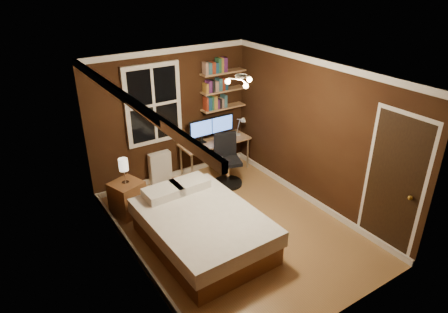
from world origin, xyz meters
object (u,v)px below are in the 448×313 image
bed (202,228)px  monitor_left (201,131)px  radiator (160,168)px  office_chair (227,166)px  nightstand (127,198)px  bedside_lamp (124,171)px  desk (215,144)px  desk_lamp (241,126)px  monitor_right (222,126)px

bed → monitor_left: size_ratio=4.06×
radiator → office_chair: size_ratio=0.64×
nightstand → bedside_lamp: (0.00, 0.00, 0.51)m
radiator → monitor_left: bearing=-6.7°
radiator → office_chair: 1.27m
bedside_lamp → monitor_left: 1.84m
monitor_left → radiator: bearing=173.3°
bed → bedside_lamp: (-0.61, 1.41, 0.50)m
nightstand → desk: (2.02, 0.47, 0.32)m
bed → desk: bed is taller
nightstand → monitor_left: (1.76, 0.54, 0.62)m
nightstand → bedside_lamp: bedside_lamp is taller
monitor_left → office_chair: 0.83m
bed → desk_lamp: desk_lamp is taller
bedside_lamp → desk: (2.02, 0.47, -0.19)m
bedside_lamp → radiator: (0.90, 0.64, -0.48)m
nightstand → monitor_left: 1.94m
desk → desk_lamp: (0.55, -0.09, 0.28)m
nightstand → monitor_left: monitor_left is taller
bedside_lamp → desk_lamp: bearing=8.5°
nightstand → monitor_left: bearing=-1.4°
bedside_lamp → monitor_right: bearing=13.7°
radiator → bed: bearing=-98.0°
desk → desk_lamp: size_ratio=3.21×
office_chair → desk: bearing=101.0°
radiator → monitor_left: size_ratio=1.24×
monitor_right → desk_lamp: bearing=-24.9°
office_chair → monitor_left: bearing=125.7°
nightstand → monitor_right: monitor_right is taller
bedside_lamp → monitor_right: monitor_right is taller
bedside_lamp → desk_lamp: desk_lamp is taller
radiator → desk: size_ratio=0.45×
bed → bedside_lamp: bedside_lamp is taller
radiator → monitor_left: monitor_left is taller
monitor_left → desk_lamp: monitor_left is taller
nightstand → radiator: bearing=17.0°
bedside_lamp → desk_lamp: size_ratio=0.99×
radiator → bedside_lamp: bearing=-144.4°
bedside_lamp → office_chair: bearing=-2.0°
desk_lamp → bed: bearing=-137.5°
monitor_left → desk_lamp: bearing=-11.0°
desk → office_chair: size_ratio=1.43×
bed → radiator: bed is taller
bedside_lamp → desk_lamp: 2.60m
bedside_lamp → office_chair: (1.95, -0.07, -0.42)m
desk → monitor_left: 0.40m
radiator → desk_lamp: size_ratio=1.43×
monitor_left → monitor_right: (0.47, 0.00, 0.00)m
bed → nightstand: bearing=111.7°
desk_lamp → monitor_right: bearing=155.1°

